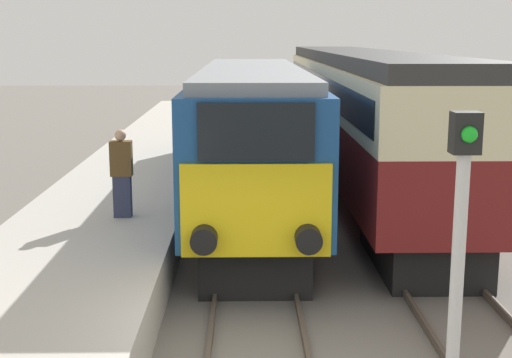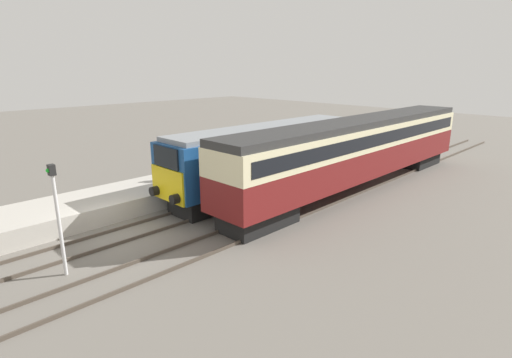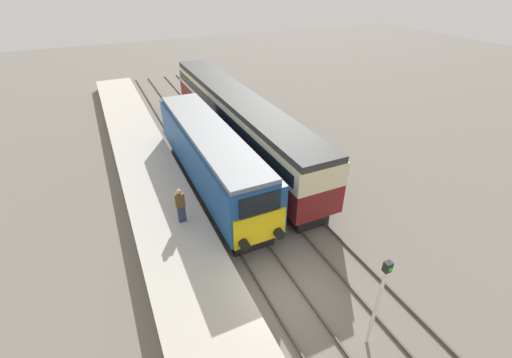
% 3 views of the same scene
% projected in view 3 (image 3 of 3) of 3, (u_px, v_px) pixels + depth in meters
% --- Properties ---
extents(ground_plane, '(120.00, 120.00, 0.00)m').
position_uv_depth(ground_plane, '(286.00, 299.00, 13.92)').
color(ground_plane, slate).
extents(platform_left, '(3.50, 50.00, 0.90)m').
position_uv_depth(platform_left, '(162.00, 205.00, 18.64)').
color(platform_left, '#B7B2A8').
rests_on(platform_left, ground_plane).
extents(rails_near_track, '(1.51, 60.00, 0.14)m').
position_uv_depth(rails_near_track, '(239.00, 226.00, 17.72)').
color(rails_near_track, '#4C4238').
rests_on(rails_near_track, ground_plane).
extents(rails_far_track, '(1.50, 60.00, 0.14)m').
position_uv_depth(rails_far_track, '(296.00, 209.00, 18.95)').
color(rails_far_track, '#4C4238').
rests_on(rails_far_track, ground_plane).
extents(locomotive, '(2.70, 13.73, 3.85)m').
position_uv_depth(locomotive, '(210.00, 156.00, 19.83)').
color(locomotive, black).
rests_on(locomotive, ground_plane).
extents(passenger_carriage, '(2.75, 21.15, 4.15)m').
position_uv_depth(passenger_carriage, '(237.00, 116.00, 24.09)').
color(passenger_carriage, black).
rests_on(passenger_carriage, ground_plane).
extents(person_on_platform, '(0.44, 0.26, 1.83)m').
position_uv_depth(person_on_platform, '(181.00, 205.00, 16.27)').
color(person_on_platform, '#2D334C').
rests_on(person_on_platform, platform_left).
extents(signal_post, '(0.24, 0.28, 3.96)m').
position_uv_depth(signal_post, '(379.00, 298.00, 11.09)').
color(signal_post, silver).
rests_on(signal_post, ground_plane).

